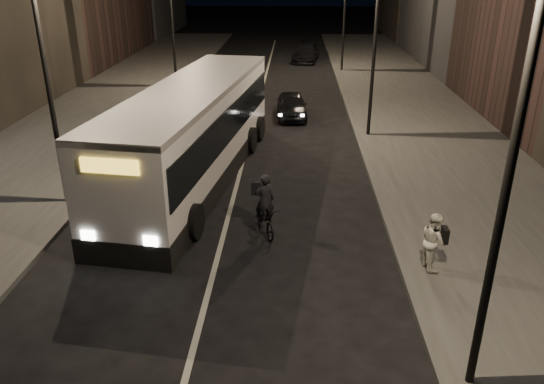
# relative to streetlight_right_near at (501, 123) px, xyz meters

# --- Properties ---
(ground) EXTENTS (180.00, 180.00, 0.00)m
(ground) POSITION_rel_streetlight_right_near_xyz_m (-5.33, 4.00, -5.36)
(ground) COLOR black
(ground) RESTS_ON ground
(sidewalk_right) EXTENTS (7.00, 70.00, 0.16)m
(sidewalk_right) POSITION_rel_streetlight_right_near_xyz_m (3.17, 18.00, -5.28)
(sidewalk_right) COLOR #353533
(sidewalk_right) RESTS_ON ground
(sidewalk_left) EXTENTS (7.00, 70.00, 0.16)m
(sidewalk_left) POSITION_rel_streetlight_right_near_xyz_m (-13.83, 18.00, -5.28)
(sidewalk_left) COLOR #353533
(sidewalk_left) RESTS_ON ground
(streetlight_right_near) EXTENTS (1.20, 0.44, 8.12)m
(streetlight_right_near) POSITION_rel_streetlight_right_near_xyz_m (0.00, 0.00, 0.00)
(streetlight_right_near) COLOR black
(streetlight_right_near) RESTS_ON sidewalk_right
(streetlight_right_mid) EXTENTS (1.20, 0.44, 8.12)m
(streetlight_right_mid) POSITION_rel_streetlight_right_near_xyz_m (0.00, 16.00, 0.00)
(streetlight_right_mid) COLOR black
(streetlight_right_mid) RESTS_ON sidewalk_right
(streetlight_left_near) EXTENTS (1.20, 0.44, 8.12)m
(streetlight_left_near) POSITION_rel_streetlight_right_near_xyz_m (-10.66, 8.00, 0.00)
(streetlight_left_near) COLOR black
(streetlight_left_near) RESTS_ON sidewalk_left
(streetlight_left_far) EXTENTS (1.20, 0.44, 8.12)m
(streetlight_left_far) POSITION_rel_streetlight_right_near_xyz_m (-10.66, 26.00, 0.00)
(streetlight_left_far) COLOR black
(streetlight_left_far) RESTS_ON sidewalk_left
(city_bus) EXTENTS (4.55, 13.51, 3.58)m
(city_bus) POSITION_rel_streetlight_right_near_xyz_m (-6.93, 10.60, -3.41)
(city_bus) COLOR silver
(city_bus) RESTS_ON ground
(cyclist_on_bicycle) EXTENTS (1.15, 1.84, 2.00)m
(cyclist_on_bicycle) POSITION_rel_streetlight_right_near_xyz_m (-4.07, 6.23, -4.69)
(cyclist_on_bicycle) COLOR black
(cyclist_on_bicycle) RESTS_ON ground
(pedestrian_woman) EXTENTS (0.71, 0.85, 1.58)m
(pedestrian_woman) POSITION_rel_streetlight_right_near_xyz_m (0.47, 4.20, -4.41)
(pedestrian_woman) COLOR silver
(pedestrian_woman) RESTS_ON sidewalk_right
(car_near) EXTENTS (1.70, 3.85, 1.29)m
(car_near) POSITION_rel_streetlight_right_near_xyz_m (-3.37, 19.41, -4.72)
(car_near) COLOR black
(car_near) RESTS_ON ground
(car_mid) EXTENTS (1.32, 3.74, 1.23)m
(car_mid) POSITION_rel_streetlight_right_near_xyz_m (-7.99, 25.68, -4.75)
(car_mid) COLOR #3B3B3D
(car_mid) RESTS_ON ground
(car_far) EXTENTS (2.59, 5.03, 1.40)m
(car_far) POSITION_rel_streetlight_right_near_xyz_m (-2.31, 36.61, -4.66)
(car_far) COLOR black
(car_far) RESTS_ON ground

